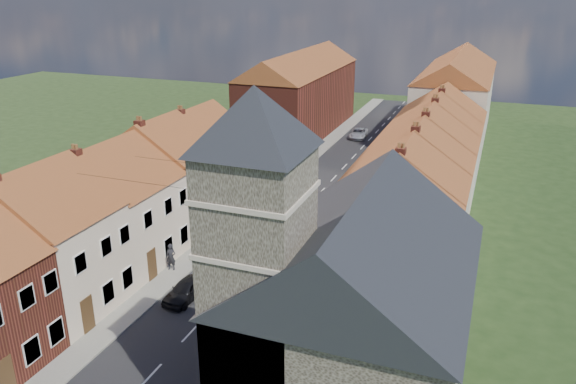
{
  "coord_description": "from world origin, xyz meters",
  "views": [
    {
      "loc": [
        14.48,
        -16.86,
        18.3
      ],
      "look_at": [
        0.44,
        20.04,
        3.5
      ],
      "focal_mm": 35.0,
      "sensor_mm": 36.0,
      "label": 1
    }
  ],
  "objects_px": {
    "pedestrian_right": "(279,319)",
    "pedestrian_left_b": "(200,240)",
    "car_distant": "(359,133)",
    "pedestrian_left": "(171,257)",
    "church": "(344,295)",
    "car_near": "(187,289)",
    "lamppost": "(237,185)",
    "car_mid": "(255,230)"
  },
  "relations": [
    {
      "from": "car_mid",
      "to": "car_distant",
      "type": "xyz_separation_m",
      "value": [
        0.07,
        31.72,
        -0.19
      ]
    },
    {
      "from": "church",
      "to": "car_distant",
      "type": "relative_size",
      "value": 3.58
    },
    {
      "from": "lamppost",
      "to": "car_distant",
      "type": "xyz_separation_m",
      "value": [
        2.31,
        30.0,
        -2.95
      ]
    },
    {
      "from": "pedestrian_left_b",
      "to": "pedestrian_right",
      "type": "bearing_deg",
      "value": -33.43
    },
    {
      "from": "lamppost",
      "to": "car_near",
      "type": "distance_m",
      "value": 11.42
    },
    {
      "from": "car_mid",
      "to": "pedestrian_left_b",
      "type": "bearing_deg",
      "value": -117.33
    },
    {
      "from": "church",
      "to": "lamppost",
      "type": "distance_m",
      "value": 21.38
    },
    {
      "from": "car_distant",
      "to": "pedestrian_left",
      "type": "bearing_deg",
      "value": -100.07
    },
    {
      "from": "lamppost",
      "to": "car_distant",
      "type": "distance_m",
      "value": 30.23
    },
    {
      "from": "pedestrian_right",
      "to": "car_mid",
      "type": "bearing_deg",
      "value": -45.21
    },
    {
      "from": "car_near",
      "to": "pedestrian_right",
      "type": "relative_size",
      "value": 2.2
    },
    {
      "from": "pedestrian_right",
      "to": "car_near",
      "type": "bearing_deg",
      "value": 2.03
    },
    {
      "from": "church",
      "to": "lamppost",
      "type": "bearing_deg",
      "value": 128.3
    },
    {
      "from": "pedestrian_right",
      "to": "car_distant",
      "type": "bearing_deg",
      "value": -67.18
    },
    {
      "from": "car_mid",
      "to": "pedestrian_left_b",
      "type": "height_order",
      "value": "pedestrian_left_b"
    },
    {
      "from": "car_near",
      "to": "pedestrian_left_b",
      "type": "xyz_separation_m",
      "value": [
        -2.29,
        5.73,
        0.4
      ]
    },
    {
      "from": "pedestrian_left_b",
      "to": "pedestrian_left",
      "type": "bearing_deg",
      "value": -93.5
    },
    {
      "from": "car_near",
      "to": "pedestrian_left_b",
      "type": "bearing_deg",
      "value": 116.9
    },
    {
      "from": "pedestrian_left_b",
      "to": "church",
      "type": "bearing_deg",
      "value": -34.64
    },
    {
      "from": "pedestrian_right",
      "to": "pedestrian_left_b",
      "type": "relative_size",
      "value": 0.93
    },
    {
      "from": "lamppost",
      "to": "car_mid",
      "type": "xyz_separation_m",
      "value": [
        2.24,
        -1.72,
        -2.76
      ]
    },
    {
      "from": "car_distant",
      "to": "pedestrian_right",
      "type": "xyz_separation_m",
      "value": [
        6.14,
        -42.39,
        0.38
      ]
    },
    {
      "from": "pedestrian_left",
      "to": "car_distant",
      "type": "bearing_deg",
      "value": 75.83
    },
    {
      "from": "car_mid",
      "to": "car_distant",
      "type": "height_order",
      "value": "car_mid"
    },
    {
      "from": "car_mid",
      "to": "pedestrian_left_b",
      "type": "distance_m",
      "value": 4.42
    },
    {
      "from": "lamppost",
      "to": "church",
      "type": "bearing_deg",
      "value": -51.7
    },
    {
      "from": "car_distant",
      "to": "pedestrian_left_b",
      "type": "xyz_separation_m",
      "value": [
        -2.82,
        -35.17,
        0.45
      ]
    },
    {
      "from": "car_distant",
      "to": "pedestrian_left",
      "type": "relative_size",
      "value": 2.29
    },
    {
      "from": "car_mid",
      "to": "pedestrian_left",
      "type": "bearing_deg",
      "value": -105.16
    },
    {
      "from": "lamppost",
      "to": "car_distant",
      "type": "bearing_deg",
      "value": 85.59
    },
    {
      "from": "church",
      "to": "pedestrian_right",
      "type": "height_order",
      "value": "church"
    },
    {
      "from": "church",
      "to": "lamppost",
      "type": "xyz_separation_m",
      "value": [
        -13.17,
        16.68,
        -2.34
      ]
    },
    {
      "from": "church",
      "to": "car_distant",
      "type": "height_order",
      "value": "church"
    },
    {
      "from": "lamppost",
      "to": "pedestrian_right",
      "type": "bearing_deg",
      "value": -55.69
    },
    {
      "from": "lamppost",
      "to": "pedestrian_right",
      "type": "distance_m",
      "value": 15.22
    },
    {
      "from": "car_mid",
      "to": "pedestrian_right",
      "type": "height_order",
      "value": "pedestrian_right"
    },
    {
      "from": "church",
      "to": "pedestrian_left_b",
      "type": "bearing_deg",
      "value": 139.93
    },
    {
      "from": "church",
      "to": "car_near",
      "type": "bearing_deg",
      "value": 153.13
    },
    {
      "from": "car_distant",
      "to": "pedestrian_left_b",
      "type": "bearing_deg",
      "value": -99.71
    },
    {
      "from": "car_near",
      "to": "lamppost",
      "type": "bearing_deg",
      "value": 104.44
    },
    {
      "from": "car_mid",
      "to": "car_near",
      "type": "bearing_deg",
      "value": -81.65
    },
    {
      "from": "church",
      "to": "lamppost",
      "type": "height_order",
      "value": "church"
    }
  ]
}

